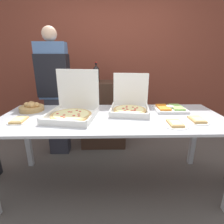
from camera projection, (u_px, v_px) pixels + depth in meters
ground_plane at (112, 184)px, 2.09m from camera, size 16.00×16.00×0.00m
brick_wall_behind at (110, 58)px, 3.26m from camera, size 10.00×0.06×2.80m
buffet_table at (112, 125)px, 1.85m from camera, size 2.33×0.90×0.85m
pizza_box_near_right at (73, 108)px, 1.81m from camera, size 0.55×0.56×0.47m
pizza_box_far_right at (130, 105)px, 1.98m from camera, size 0.47×0.48×0.41m
paper_plate_front_left at (175, 124)px, 1.60m from camera, size 0.24×0.24×0.03m
paper_plate_front_right at (19, 120)px, 1.68m from camera, size 0.22×0.22×0.03m
paper_plate_front_center at (197, 120)px, 1.69m from camera, size 0.24×0.24×0.03m
veggie_tray at (170, 109)px, 2.01m from camera, size 0.35×0.28×0.05m
bread_basket at (32, 107)px, 2.00m from camera, size 0.27×0.27×0.10m
sideboard_podium at (103, 114)px, 2.88m from camera, size 0.71×0.46×1.07m
soda_bottle at (96, 73)px, 2.67m from camera, size 0.09×0.09×0.30m
soda_can_silver at (123, 78)px, 2.66m from camera, size 0.07×0.07×0.12m
soda_can_colored at (122, 77)px, 2.77m from camera, size 0.07×0.07×0.12m
person_server_vest at (55, 87)px, 2.48m from camera, size 0.42×0.24×1.82m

